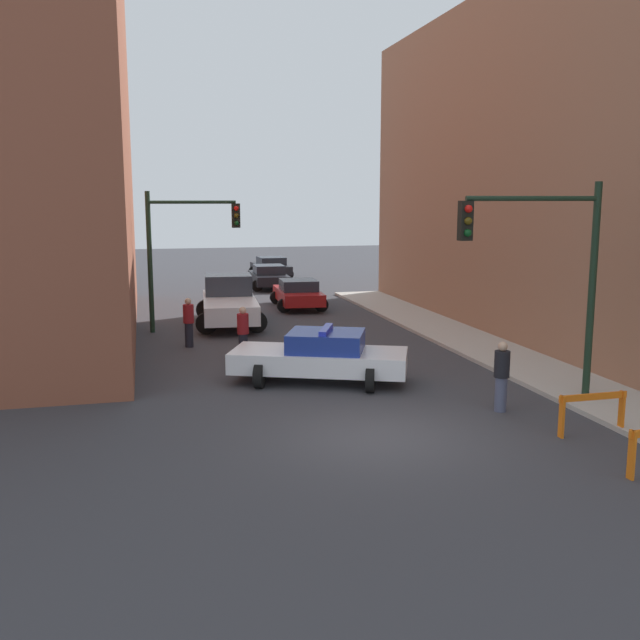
# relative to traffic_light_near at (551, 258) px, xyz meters

# --- Properties ---
(ground_plane) EXTENTS (120.00, 120.00, 0.00)m
(ground_plane) POSITION_rel_traffic_light_near_xyz_m (-4.73, -1.49, -3.53)
(ground_plane) COLOR #38383D
(sidewalk_right) EXTENTS (2.40, 44.00, 0.12)m
(sidewalk_right) POSITION_rel_traffic_light_near_xyz_m (1.47, -1.49, -3.47)
(sidewalk_right) COLOR #B2ADA3
(sidewalk_right) RESTS_ON ground_plane
(traffic_light_near) EXTENTS (3.64, 0.35, 5.20)m
(traffic_light_near) POSITION_rel_traffic_light_near_xyz_m (0.00, 0.00, 0.00)
(traffic_light_near) COLOR black
(traffic_light_near) RESTS_ON sidewalk_right
(traffic_light_far) EXTENTS (3.44, 0.35, 5.20)m
(traffic_light_far) POSITION_rel_traffic_light_near_xyz_m (-8.03, 11.84, -0.13)
(traffic_light_far) COLOR black
(traffic_light_far) RESTS_ON ground_plane
(police_car) EXTENTS (5.05, 3.52, 1.52)m
(police_car) POSITION_rel_traffic_light_near_xyz_m (-4.82, 3.18, -2.81)
(police_car) COLOR white
(police_car) RESTS_ON ground_plane
(white_truck) EXTENTS (2.92, 5.54, 1.90)m
(white_truck) POSITION_rel_traffic_light_near_xyz_m (-6.13, 12.86, -2.62)
(white_truck) COLOR silver
(white_truck) RESTS_ON ground_plane
(parked_car_near) EXTENTS (2.45, 4.40, 1.31)m
(parked_car_near) POSITION_rel_traffic_light_near_xyz_m (-2.55, 16.47, -2.86)
(parked_car_near) COLOR maroon
(parked_car_near) RESTS_ON ground_plane
(parked_car_mid) EXTENTS (2.36, 4.35, 1.31)m
(parked_car_mid) POSITION_rel_traffic_light_near_xyz_m (-2.60, 24.01, -2.86)
(parked_car_mid) COLOR black
(parked_car_mid) RESTS_ON ground_plane
(parked_car_far) EXTENTS (2.42, 4.39, 1.31)m
(parked_car_far) POSITION_rel_traffic_light_near_xyz_m (-1.49, 29.55, -2.86)
(parked_car_far) COLOR black
(parked_car_far) RESTS_ON ground_plane
(pedestrian_crossing) EXTENTS (0.51, 0.51, 1.66)m
(pedestrian_crossing) POSITION_rel_traffic_light_near_xyz_m (-6.48, 6.43, -2.67)
(pedestrian_crossing) COLOR black
(pedestrian_crossing) RESTS_ON ground_plane
(pedestrian_corner) EXTENTS (0.46, 0.46, 1.66)m
(pedestrian_corner) POSITION_rel_traffic_light_near_xyz_m (-7.97, 8.81, -2.67)
(pedestrian_corner) COLOR black
(pedestrian_corner) RESTS_ON ground_plane
(pedestrian_sidewalk) EXTENTS (0.50, 0.50, 1.66)m
(pedestrian_sidewalk) POSITION_rel_traffic_light_near_xyz_m (-1.39, -0.43, -2.67)
(pedestrian_sidewalk) COLOR #474C66
(pedestrian_sidewalk) RESTS_ON ground_plane
(barrier_mid) EXTENTS (1.60, 0.17, 0.90)m
(barrier_mid) POSITION_rel_traffic_light_near_xyz_m (-0.36, -2.45, -2.91)
(barrier_mid) COLOR orange
(barrier_mid) RESTS_ON ground_plane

